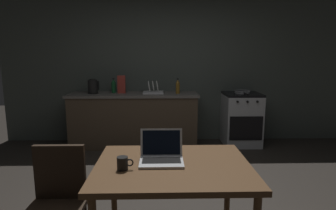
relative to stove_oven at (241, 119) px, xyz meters
The scene contains 14 objects.
ground_plane 2.42m from the stove_oven, 122.28° to the right, with size 12.00×12.00×0.00m, color #2D2823.
back_wall 1.36m from the stove_oven, 160.04° to the left, with size 6.40×0.10×2.68m, color #48504A.
kitchen_counter 1.84m from the stove_oven, behind, with size 2.16×0.64×0.90m.
stove_oven is the anchor object (origin of this frame).
dining_table 3.10m from the stove_oven, 114.90° to the right, with size 1.12×0.87×0.76m.
chair 3.54m from the stove_oven, 127.42° to the right, with size 0.40×0.40×0.88m.
laptop 3.09m from the stove_oven, 116.73° to the right, with size 0.32×0.28×0.22m.
electric_kettle 2.58m from the stove_oven, behind, with size 0.19×0.17×0.24m.
bottle 1.24m from the stove_oven, behind, with size 0.07×0.07×0.25m.
frying_pan 0.48m from the stove_oven, 107.58° to the right, with size 0.27×0.44×0.05m.
coffee_mug 3.35m from the stove_oven, 119.68° to the right, with size 0.11×0.08×0.09m.
cereal_box 2.13m from the stove_oven, behind, with size 0.13×0.05×0.30m.
dish_rack 1.59m from the stove_oven, behind, with size 0.34×0.26×0.21m.
bottle_b 2.26m from the stove_oven, behind, with size 0.08×0.08×0.25m.
Camera 1 is at (-0.11, -2.74, 1.54)m, focal length 30.42 mm.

